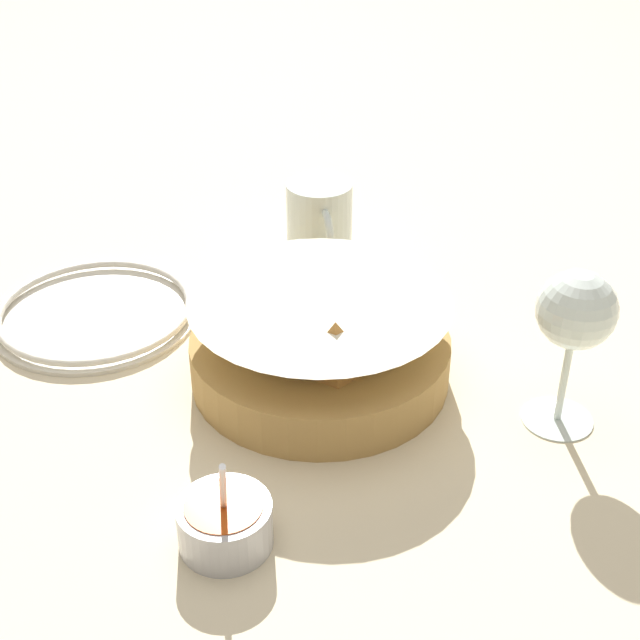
{
  "coord_description": "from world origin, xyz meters",
  "views": [
    {
      "loc": [
        0.71,
        -0.15,
        0.53
      ],
      "look_at": [
        -0.0,
        -0.03,
        0.07
      ],
      "focal_mm": 50.0,
      "sensor_mm": 36.0,
      "label": 1
    }
  ],
  "objects_px": {
    "food_basket": "(320,345)",
    "wine_glass": "(576,316)",
    "sauce_cup": "(225,522)",
    "beer_mug": "(320,228)",
    "side_plate": "(96,312)"
  },
  "relations": [
    {
      "from": "food_basket",
      "to": "sauce_cup",
      "type": "height_order",
      "value": "sauce_cup"
    },
    {
      "from": "wine_glass",
      "to": "beer_mug",
      "type": "height_order",
      "value": "wine_glass"
    },
    {
      "from": "side_plate",
      "to": "beer_mug",
      "type": "bearing_deg",
      "value": 106.55
    },
    {
      "from": "food_basket",
      "to": "side_plate",
      "type": "xyz_separation_m",
      "value": [
        -0.15,
        -0.22,
        -0.03
      ]
    },
    {
      "from": "sauce_cup",
      "to": "beer_mug",
      "type": "height_order",
      "value": "sauce_cup"
    },
    {
      "from": "food_basket",
      "to": "side_plate",
      "type": "relative_size",
      "value": 1.14
    },
    {
      "from": "beer_mug",
      "to": "wine_glass",
      "type": "bearing_deg",
      "value": 26.26
    },
    {
      "from": "food_basket",
      "to": "wine_glass",
      "type": "xyz_separation_m",
      "value": [
        0.1,
        0.21,
        0.08
      ]
    },
    {
      "from": "food_basket",
      "to": "sauce_cup",
      "type": "xyz_separation_m",
      "value": [
        0.2,
        -0.11,
        -0.02
      ]
    },
    {
      "from": "sauce_cup",
      "to": "wine_glass",
      "type": "height_order",
      "value": "wine_glass"
    },
    {
      "from": "food_basket",
      "to": "side_plate",
      "type": "distance_m",
      "value": 0.27
    },
    {
      "from": "sauce_cup",
      "to": "wine_glass",
      "type": "relative_size",
      "value": 0.74
    },
    {
      "from": "food_basket",
      "to": "wine_glass",
      "type": "distance_m",
      "value": 0.24
    },
    {
      "from": "beer_mug",
      "to": "side_plate",
      "type": "relative_size",
      "value": 0.53
    },
    {
      "from": "wine_glass",
      "to": "side_plate",
      "type": "relative_size",
      "value": 0.7
    }
  ]
}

